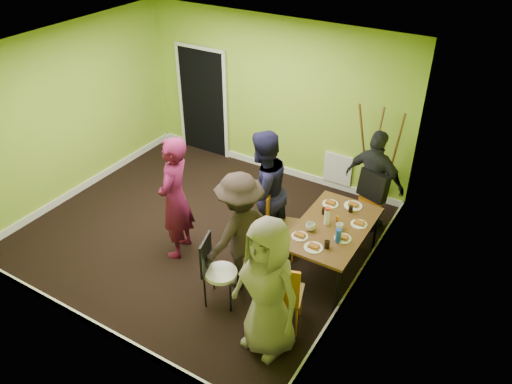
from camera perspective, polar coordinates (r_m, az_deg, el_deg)
ground at (r=7.79m, az=-6.30°, el=-4.49°), size 5.00×5.00×0.00m
room_walls at (r=7.28m, az=-6.72°, el=1.93°), size 5.04×4.54×2.82m
dining_table at (r=6.71m, az=8.75°, el=-4.26°), size 0.90×1.50×0.75m
chair_left_far at (r=7.04m, az=2.50°, el=-3.18°), size 0.52×0.51×1.00m
chair_left_near at (r=6.63m, az=0.32°, el=-6.26°), size 0.49×0.49×0.92m
chair_back_end at (r=7.45m, az=12.95°, el=-0.06°), size 0.57×0.62×1.07m
chair_front_end at (r=5.91m, az=3.14°, el=-11.43°), size 0.54×0.54×1.03m
chair_bentwood at (r=6.32m, az=-4.64°, el=-8.61°), size 0.47×0.46×0.96m
easel at (r=8.02m, az=13.58°, el=3.55°), size 0.73×0.68×1.81m
plate_near_left at (r=7.09m, az=8.49°, el=-1.36°), size 0.23×0.23×0.01m
plate_near_right at (r=6.44m, az=5.01°, el=-5.06°), size 0.22×0.22×0.01m
plate_far_back at (r=7.11m, az=11.04°, el=-1.56°), size 0.26×0.26×0.01m
plate_far_front at (r=6.28m, az=6.59°, el=-6.33°), size 0.24×0.24×0.01m
plate_wall_back at (r=6.76m, az=11.68°, el=-3.62°), size 0.22×0.22×0.01m
plate_wall_front at (r=6.48m, az=9.88°, el=-5.25°), size 0.22×0.22×0.01m
thermos at (r=6.65m, az=8.12°, el=-2.82°), size 0.08×0.08×0.22m
blue_bottle at (r=6.37m, az=9.39°, el=-4.95°), size 0.07×0.07×0.19m
orange_bottle at (r=6.75m, az=9.23°, el=-3.04°), size 0.04×0.04×0.09m
glass_mid at (r=6.87m, az=7.81°, el=-2.16°), size 0.07×0.07×0.09m
glass_back at (r=6.96m, az=10.78°, el=-1.93°), size 0.06×0.06×0.09m
glass_front at (r=6.28m, az=8.11°, el=-5.97°), size 0.07×0.07×0.10m
cup_a at (r=6.54m, az=6.24°, el=-3.98°), size 0.13×0.13×0.10m
cup_b at (r=6.60m, az=9.50°, el=-3.94°), size 0.10×0.10×0.09m
person_standing at (r=6.93m, az=-9.23°, el=-0.74°), size 0.60×0.76×1.83m
person_left_far at (r=6.98m, az=0.71°, el=0.03°), size 0.93×1.06×1.83m
person_left_near at (r=6.36m, az=-1.85°, el=-4.58°), size 0.92×1.22×1.67m
person_back_end at (r=7.60m, az=13.34°, el=1.15°), size 1.02×0.58×1.64m
person_front_end at (r=5.51m, az=1.34°, el=-10.93°), size 0.97×0.73×1.78m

